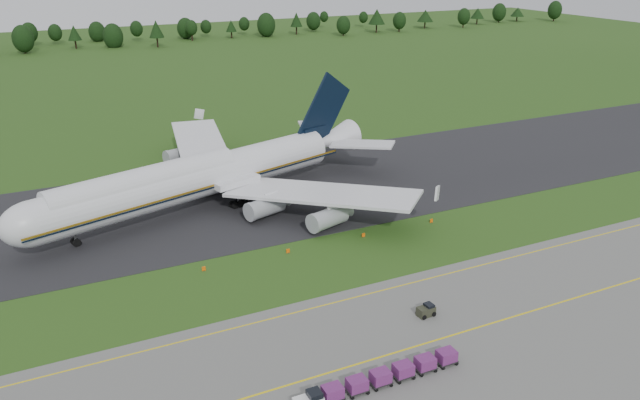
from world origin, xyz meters
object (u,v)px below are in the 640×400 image
aircraft (202,176)px  baggage_train (377,379)px  edge_markers (327,243)px  utility_cart (426,311)px

aircraft → baggage_train: (2.81, -53.12, -4.54)m
edge_markers → utility_cart: bearing=-84.3°
aircraft → baggage_train: aircraft is taller
baggage_train → edge_markers: bearing=72.9°
aircraft → utility_cart: (14.55, -44.46, -4.85)m
aircraft → edge_markers: (12.33, -22.13, -5.19)m
baggage_train → utility_cart: baggage_train is taller
baggage_train → utility_cart: 14.59m
utility_cart → edge_markers: 22.44m
baggage_train → utility_cart: size_ratio=8.48×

